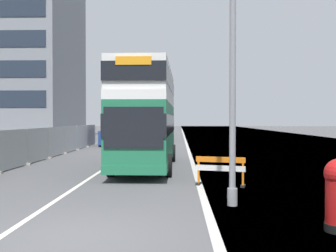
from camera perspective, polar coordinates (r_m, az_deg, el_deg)
The scene contains 7 objects.
ground at distance 8.69m, azimuth -9.12°, elevation -15.81°, with size 140.00×280.00×0.10m.
double_decker_bus at distance 19.95m, azimuth -3.12°, elevation 1.51°, with size 2.88×10.52×4.99m.
lamppost_foreground at distance 11.32m, azimuth 9.43°, elevation 8.29°, with size 0.29×0.70×8.28m.
roadworks_barrier at distance 14.65m, azimuth 7.67°, elevation -6.05°, with size 1.85×0.90×1.07m.
construction_site_fence at distance 27.09m, azimuth -15.99°, elevation -2.25°, with size 0.44×24.00×2.01m.
car_oncoming_near at distance 36.82m, azimuth -8.15°, elevation -1.25°, with size 2.02×4.11×2.27m.
car_receding_mid at distance 43.56m, azimuth -0.44°, elevation -0.94°, with size 1.96×4.46×2.18m.
Camera 1 is at (2.17, -8.06, 2.46)m, focal length 41.71 mm.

